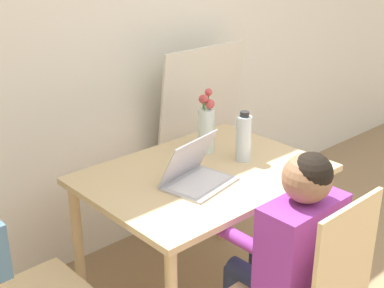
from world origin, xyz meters
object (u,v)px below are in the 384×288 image
(person_seated, at_px, (292,241))
(water_bottle, at_px, (244,138))
(chair_spare, at_px, (1,275))
(laptop, at_px, (195,173))
(flower_vase, at_px, (206,126))

(person_seated, distance_m, water_bottle, 0.66)
(chair_spare, relative_size, laptop, 2.72)
(laptop, xyz_separation_m, flower_vase, (0.29, 0.23, 0.09))
(chair_spare, height_order, person_seated, person_seated)
(chair_spare, bearing_deg, laptop, -96.11)
(flower_vase, height_order, water_bottle, flower_vase)
(chair_spare, relative_size, person_seated, 0.88)
(person_seated, bearing_deg, water_bottle, -120.25)
(person_seated, bearing_deg, chair_spare, -34.16)
(laptop, height_order, water_bottle, water_bottle)
(water_bottle, bearing_deg, flower_vase, 106.16)
(chair_spare, xyz_separation_m, water_bottle, (1.23, -0.05, 0.23))
(flower_vase, xyz_separation_m, water_bottle, (0.06, -0.20, -0.02))
(laptop, bearing_deg, chair_spare, 163.80)
(chair_spare, height_order, laptop, laptop)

